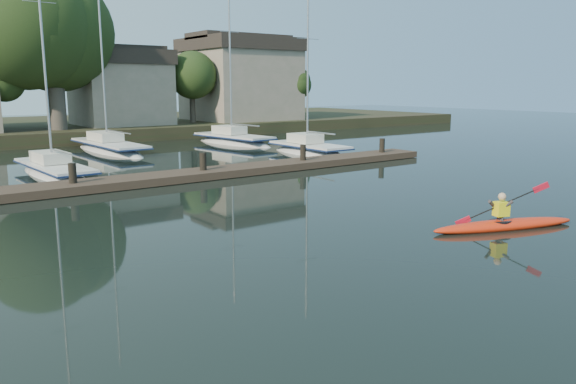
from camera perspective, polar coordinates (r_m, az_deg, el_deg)
ground at (r=14.07m, az=7.85°, el=-7.26°), size 160.00×160.00×0.00m
kayak at (r=18.41m, az=21.09°, el=-2.94°), size 4.91×2.27×1.59m
dock at (r=25.66m, az=-14.51°, el=1.20°), size 34.00×2.00×1.80m
sailboat_2 at (r=29.61m, az=-22.59°, el=1.22°), size 2.43×8.53×13.97m
sailboat_4 at (r=36.06m, az=2.15°, el=3.59°), size 2.30×7.39×12.51m
sailboat_6 at (r=39.09m, az=-17.68°, el=3.66°), size 2.58×10.58×16.70m
sailboat_7 at (r=42.43m, az=-5.55°, el=4.63°), size 3.29×8.96×14.11m
shore at (r=51.01m, az=-24.34°, el=8.64°), size 90.00×25.25×12.75m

